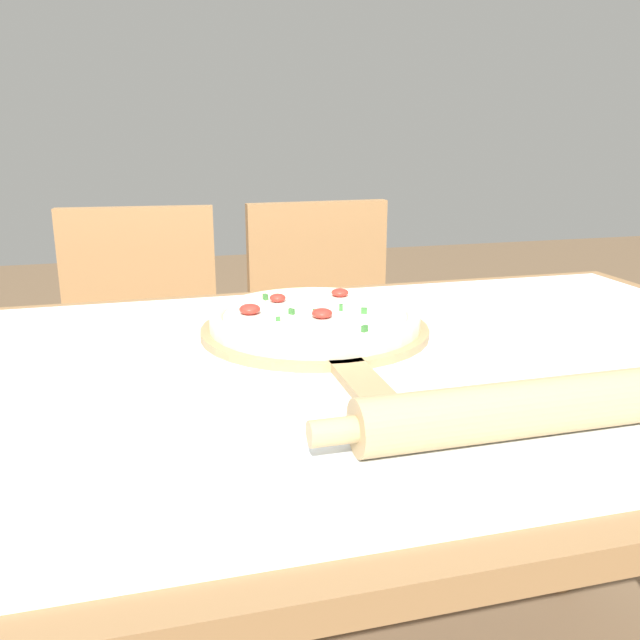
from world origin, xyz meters
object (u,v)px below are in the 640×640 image
rolling_pin (509,410)px  chair_left (142,362)px  pizza_peel (318,334)px  pizza (315,318)px  chair_right (327,347)px

rolling_pin → chair_left: chair_left is taller
pizza_peel → rolling_pin: size_ratio=1.23×
pizza → chair_right: chair_right is taller
rolling_pin → chair_right: size_ratio=0.47×
pizza_peel → chair_left: chair_left is taller
pizza_peel → chair_left: size_ratio=0.58×
chair_right → rolling_pin: bearing=-97.6°
chair_left → chair_right: 0.48m
pizza → rolling_pin: bearing=-76.0°
pizza_peel → chair_right: bearing=73.3°
rolling_pin → pizza: bearing=104.0°
pizza → rolling_pin: (0.10, -0.39, 0.00)m
chair_right → chair_left: bearing=178.5°
pizza_peel → pizza: (-0.00, 0.02, 0.02)m
chair_left → chair_right: (0.48, 0.00, 0.00)m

